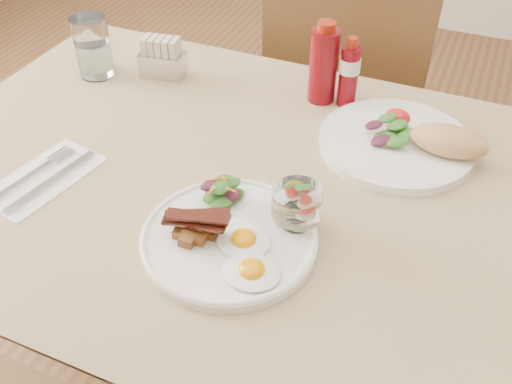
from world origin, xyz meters
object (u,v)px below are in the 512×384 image
at_px(table, 255,216).
at_px(fruit_cup, 297,203).
at_px(ketchup_bottle, 323,65).
at_px(second_plate, 408,141).
at_px(sugar_caddy, 162,59).
at_px(water_glass, 93,50).
at_px(chair_far, 346,106).
at_px(hot_sauce_bottle, 349,73).
at_px(main_plate, 229,239).

bearing_deg(table, fruit_cup, -40.27).
bearing_deg(ketchup_bottle, table, -93.89).
xyz_separation_m(second_plate, ketchup_bottle, (-0.21, 0.11, 0.06)).
xyz_separation_m(ketchup_bottle, sugar_caddy, (-0.36, -0.04, -0.04)).
relative_size(fruit_cup, water_glass, 0.61).
distance_m(table, sugar_caddy, 0.45).
bearing_deg(sugar_caddy, fruit_cup, -47.69).
bearing_deg(table, sugar_caddy, 142.12).
height_order(fruit_cup, ketchup_bottle, ketchup_bottle).
height_order(ketchup_bottle, sugar_caddy, ketchup_bottle).
distance_m(second_plate, sugar_caddy, 0.58).
relative_size(chair_far, sugar_caddy, 8.67).
distance_m(hot_sauce_bottle, water_glass, 0.57).
bearing_deg(fruit_cup, main_plate, -142.92).
height_order(table, main_plate, main_plate).
relative_size(main_plate, water_glass, 2.06).
bearing_deg(hot_sauce_bottle, fruit_cup, -84.97).
height_order(chair_far, sugar_caddy, chair_far).
height_order(ketchup_bottle, hot_sauce_bottle, ketchup_bottle).
xyz_separation_m(chair_far, second_plate, (0.23, -0.47, 0.25)).
xyz_separation_m(chair_far, ketchup_bottle, (0.02, -0.35, 0.31)).
bearing_deg(water_glass, fruit_cup, -27.15).
xyz_separation_m(table, main_plate, (0.02, -0.16, 0.10)).
height_order(table, hot_sauce_bottle, hot_sauce_bottle).
distance_m(main_plate, ketchup_bottle, 0.48).
xyz_separation_m(main_plate, water_glass, (-0.51, 0.37, 0.05)).
distance_m(main_plate, sugar_caddy, 0.56).
distance_m(chair_far, sugar_caddy, 0.59).
height_order(table, second_plate, second_plate).
bearing_deg(second_plate, hot_sauce_bottle, 144.13).
relative_size(chair_far, second_plate, 2.89).
bearing_deg(sugar_caddy, table, -47.09).
xyz_separation_m(main_plate, hot_sauce_bottle, (0.05, 0.47, 0.07)).
bearing_deg(main_plate, ketchup_bottle, 90.42).
distance_m(fruit_cup, hot_sauce_bottle, 0.41).
distance_m(chair_far, water_glass, 0.72).
height_order(fruit_cup, hot_sauce_bottle, hot_sauce_bottle).
bearing_deg(ketchup_bottle, main_plate, -89.58).
xyz_separation_m(chair_far, hot_sauce_bottle, (0.08, -0.35, 0.30)).
relative_size(chair_far, fruit_cup, 11.32).
height_order(fruit_cup, sugar_caddy, fruit_cup).
distance_m(main_plate, second_plate, 0.41).
bearing_deg(main_plate, table, 98.66).
xyz_separation_m(sugar_caddy, water_glass, (-0.14, -0.05, 0.02)).
xyz_separation_m(hot_sauce_bottle, water_glass, (-0.56, -0.10, -0.01)).
bearing_deg(sugar_caddy, hot_sauce_bottle, -3.18).
height_order(sugar_caddy, water_glass, water_glass).
xyz_separation_m(chair_far, water_glass, (-0.49, -0.45, 0.29)).
bearing_deg(ketchup_bottle, fruit_cup, -77.36).
bearing_deg(hot_sauce_bottle, second_plate, -35.87).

